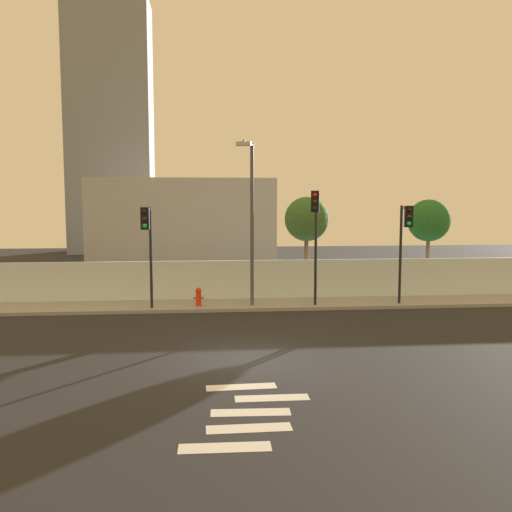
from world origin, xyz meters
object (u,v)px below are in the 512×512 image
Objects in this scene: traffic_light_left at (148,235)px; roadside_tree_midleft at (429,221)px; street_lamp_curbside at (251,212)px; roadside_tree_leftmost at (307,220)px; traffic_light_right at (315,223)px; fire_hydrant at (198,296)px; traffic_light_center at (405,233)px.

roadside_tree_midleft is at bearing 16.07° from traffic_light_left.
street_lamp_curbside is 1.42× the size of roadside_tree_leftmost.
roadside_tree_midleft is at bearing -0.00° from roadside_tree_leftmost.
traffic_light_right is at bearing -94.97° from roadside_tree_leftmost.
traffic_light_right is at bearing -7.95° from fire_hydrant.
traffic_light_right reaches higher than traffic_light_center.
roadside_tree_leftmost is at bearing 180.00° from roadside_tree_midleft.
roadside_tree_leftmost is at bearing 28.06° from traffic_light_left.
roadside_tree_leftmost is at bearing 29.86° from fire_hydrant.
fire_hydrant is at bearing -165.22° from roadside_tree_midleft.
fire_hydrant is at bearing 23.05° from traffic_light_left.
roadside_tree_midleft is (11.62, 3.07, 3.14)m from fire_hydrant.
street_lamp_curbside is at bearing -160.66° from roadside_tree_midleft.
roadside_tree_midleft is at bearing 29.68° from traffic_light_right.
street_lamp_curbside reaches higher than roadside_tree_midleft.
traffic_light_right reaches higher than fire_hydrant.
traffic_light_center is at bearing -124.53° from roadside_tree_midleft.
fire_hydrant is 0.17× the size of roadside_tree_leftmost.
fire_hydrant is at bearing -150.14° from roadside_tree_leftmost.
roadside_tree_leftmost is 6.28m from roadside_tree_midleft.
roadside_tree_midleft is (13.67, 3.94, 0.40)m from traffic_light_left.
traffic_light_right is 3.78m from roadside_tree_leftmost.
roadside_tree_midleft is at bearing 14.78° from fire_hydrant.
fire_hydrant is (-5.01, 0.70, -3.19)m from traffic_light_right.
traffic_light_center reaches higher than traffic_light_left.
street_lamp_curbside is at bearing -132.98° from roadside_tree_leftmost.
traffic_light_right is 1.04× the size of roadside_tree_midleft.
roadside_tree_midleft is at bearing 19.34° from street_lamp_curbside.
traffic_light_left is at bearing 179.90° from traffic_light_center.
traffic_light_right reaches higher than traffic_light_left.
street_lamp_curbside is 4.34m from fire_hydrant.
roadside_tree_midleft reaches higher than traffic_light_left.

